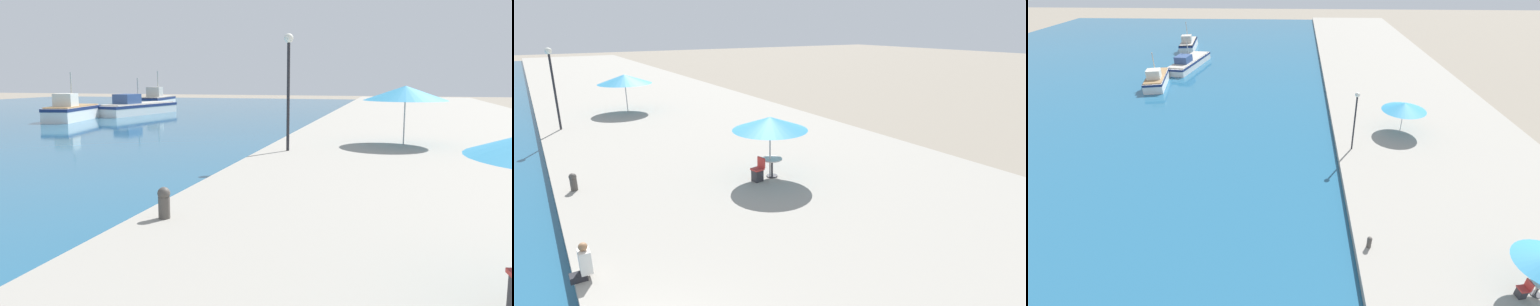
{
  "view_description": "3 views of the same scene",
  "coord_description": "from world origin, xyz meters",
  "views": [
    {
      "loc": [
        5.14,
        0.66,
        3.35
      ],
      "look_at": [
        1.5,
        13.79,
        1.31
      ],
      "focal_mm": 35.0,
      "sensor_mm": 36.0,
      "label": 1
    },
    {
      "loc": [
        -0.25,
        -5.37,
        6.21
      ],
      "look_at": [
        7.41,
        7.13,
        1.51
      ],
      "focal_mm": 28.0,
      "sensor_mm": 36.0,
      "label": 2
    },
    {
      "loc": [
        -3.11,
        -3.13,
        13.49
      ],
      "look_at": [
        -4.0,
        18.0,
        1.11
      ],
      "focal_mm": 24.0,
      "sensor_mm": 36.0,
      "label": 3
    }
  ],
  "objects": [
    {
      "name": "quay_promenade",
      "position": [
        8.0,
        37.0,
        0.26
      ],
      "size": [
        16.0,
        90.0,
        0.51
      ],
      "color": "gray",
      "rests_on": "ground_plane"
    },
    {
      "name": "cafe_umbrella_pink",
      "position": [
        7.41,
        7.13,
        2.68
      ],
      "size": [
        2.88,
        2.88,
        2.43
      ],
      "color": "#B7B7B7",
      "rests_on": "quay_promenade"
    },
    {
      "name": "cafe_umbrella_white",
      "position": [
        5.57,
        23.08,
        2.73
      ],
      "size": [
        3.58,
        3.58,
        2.54
      ],
      "color": "#B7B7B7",
      "rests_on": "quay_promenade"
    },
    {
      "name": "cafe_table",
      "position": [
        7.53,
        7.17,
        1.04
      ],
      "size": [
        0.8,
        0.8,
        0.74
      ],
      "color": "#333338",
      "rests_on": "quay_promenade"
    },
    {
      "name": "cafe_chair_left",
      "position": [
        6.81,
        7.05,
        0.84
      ],
      "size": [
        0.49,
        0.47,
        0.91
      ],
      "rotation": [
        0.0,
        0.0,
        1.74
      ],
      "color": "#2D2D33",
      "rests_on": "quay_promenade"
    },
    {
      "name": "person_at_quay",
      "position": [
        0.25,
        3.79,
        0.92
      ],
      "size": [
        0.51,
        0.36,
        0.93
      ],
      "color": "#232328",
      "rests_on": "quay_promenade"
    },
    {
      "name": "mooring_bollard",
      "position": [
        0.68,
        9.72,
        0.86
      ],
      "size": [
        0.26,
        0.26,
        0.65
      ],
      "color": "#4C4742",
      "rests_on": "quay_promenade"
    },
    {
      "name": "lamppost",
      "position": [
        1.11,
        19.9,
        3.6
      ],
      "size": [
        0.36,
        0.36,
        4.56
      ],
      "color": "#232328",
      "rests_on": "quay_promenade"
    }
  ]
}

